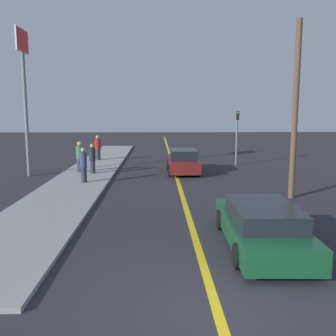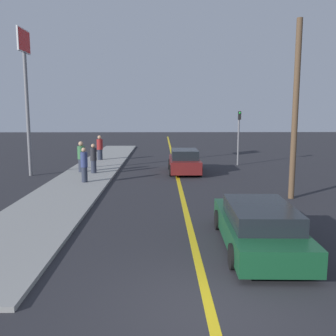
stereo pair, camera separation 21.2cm
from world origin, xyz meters
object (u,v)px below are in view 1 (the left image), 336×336
object	(u,v)px
pedestrian_near_curb	(83,165)
roadside_sign	(24,71)
traffic_light	(237,132)
car_ahead_center	(183,162)
pedestrian_mid_group	(92,159)
pedestrian_far_standing	(80,157)
pedestrian_by_sign	(98,148)
car_near_right_lane	(261,226)
utility_pole	(295,111)

from	to	relation	value
pedestrian_near_curb	roadside_sign	distance (m)	6.53
traffic_light	car_ahead_center	bearing A→B (deg)	-141.21
pedestrian_near_curb	car_ahead_center	bearing A→B (deg)	34.11
pedestrian_mid_group	roadside_sign	xyz separation A→B (m)	(-3.53, -0.19, 4.83)
pedestrian_far_standing	pedestrian_by_sign	size ratio (longest dim) A/B	1.00
car_near_right_lane	pedestrian_near_curb	distance (m)	10.95
car_ahead_center	roadside_sign	distance (m)	10.19
car_near_right_lane	pedestrian_mid_group	bearing A→B (deg)	120.75
pedestrian_far_standing	utility_pole	world-z (taller)	utility_pole
car_near_right_lane	traffic_light	world-z (taller)	traffic_light
pedestrian_near_curb	utility_pole	world-z (taller)	utility_pole
car_ahead_center	pedestrian_far_standing	xyz separation A→B (m)	(-6.02, -0.29, 0.33)
pedestrian_far_standing	traffic_light	distance (m)	10.47
car_near_right_lane	pedestrian_by_sign	xyz separation A→B (m)	(-7.07, 17.64, 0.41)
car_ahead_center	pedestrian_by_sign	bearing A→B (deg)	137.91
pedestrian_far_standing	roadside_sign	bearing A→B (deg)	-167.38
pedestrian_mid_group	pedestrian_by_sign	xyz separation A→B (m)	(-0.61, 5.97, 0.04)
pedestrian_mid_group	utility_pole	size ratio (longest dim) A/B	0.23
utility_pole	traffic_light	bearing A→B (deg)	91.49
car_ahead_center	pedestrian_far_standing	bearing A→B (deg)	-177.44
pedestrian_near_curb	pedestrian_far_standing	bearing A→B (deg)	104.36
pedestrian_by_sign	car_ahead_center	bearing A→B (deg)	-41.92
car_ahead_center	pedestrian_near_curb	world-z (taller)	pedestrian_near_curb
car_near_right_lane	traffic_light	size ratio (longest dim) A/B	1.33
car_near_right_lane	utility_pole	bearing A→B (deg)	65.09
car_near_right_lane	utility_pole	size ratio (longest dim) A/B	0.67
car_near_right_lane	pedestrian_by_sign	bearing A→B (deg)	113.64
car_near_right_lane	pedestrian_near_curb	size ratio (longest dim) A/B	2.78
traffic_light	utility_pole	xyz separation A→B (m)	(0.25, -9.79, 1.36)
pedestrian_near_curb	pedestrian_far_standing	xyz separation A→B (m)	(-0.83, 3.23, 0.02)
pedestrian_near_curb	pedestrian_by_sign	bearing A→B (deg)	94.28
car_near_right_lane	roadside_sign	xyz separation A→B (m)	(-9.98, 11.49, 5.19)
pedestrian_near_curb	utility_pole	size ratio (longest dim) A/B	0.24
car_ahead_center	pedestrian_by_sign	distance (m)	7.87
car_ahead_center	pedestrian_mid_group	bearing A→B (deg)	-172.40
pedestrian_mid_group	traffic_light	distance (m)	9.90
car_near_right_lane	pedestrian_mid_group	size ratio (longest dim) A/B	2.87
roadside_sign	car_ahead_center	bearing A→B (deg)	5.87
car_near_right_lane	pedestrian_mid_group	world-z (taller)	pedestrian_mid_group
traffic_light	pedestrian_by_sign	bearing A→B (deg)	167.26
pedestrian_mid_group	pedestrian_far_standing	bearing A→B (deg)	151.39
car_near_right_lane	car_ahead_center	xyz separation A→B (m)	(-1.22, 12.39, 0.08)
car_ahead_center	traffic_light	world-z (taller)	traffic_light
pedestrian_by_sign	roadside_sign	distance (m)	8.33
pedestrian_by_sign	roadside_sign	world-z (taller)	roadside_sign
pedestrian_far_standing	traffic_light	xyz separation A→B (m)	(9.84, 3.35, 1.25)
pedestrian_mid_group	pedestrian_by_sign	size ratio (longest dim) A/B	0.94
pedestrian_near_curb	pedestrian_by_sign	size ratio (longest dim) A/B	0.97
utility_pole	pedestrian_far_standing	bearing A→B (deg)	147.48
car_ahead_center	pedestrian_near_curb	xyz separation A→B (m)	(-5.19, -3.52, 0.31)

